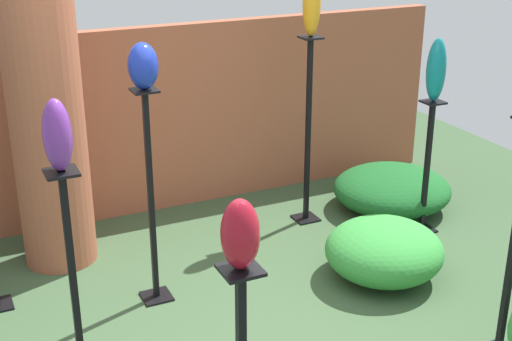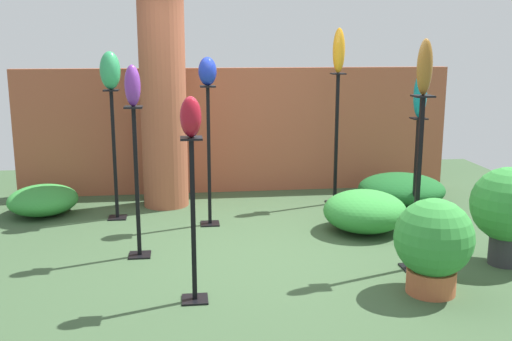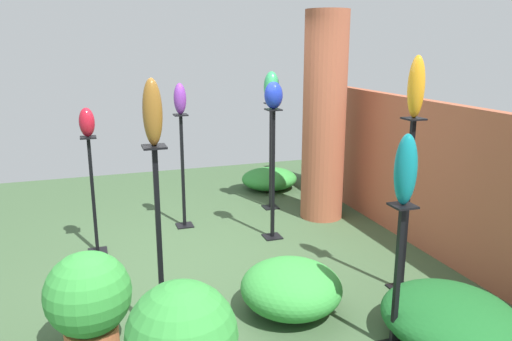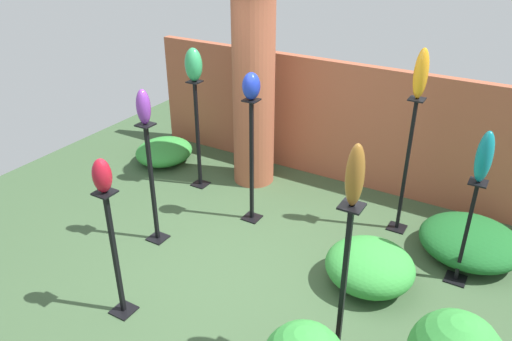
# 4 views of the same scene
# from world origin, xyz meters

# --- Properties ---
(ground_plane) EXTENTS (8.00, 8.00, 0.00)m
(ground_plane) POSITION_xyz_m (0.00, 0.00, 0.00)
(ground_plane) COLOR #385133
(brick_wall_back) EXTENTS (5.60, 0.12, 1.61)m
(brick_wall_back) POSITION_xyz_m (0.00, 2.30, 0.81)
(brick_wall_back) COLOR #9E5138
(brick_wall_back) RESTS_ON ground
(brick_pillar) EXTENTS (0.54, 0.54, 2.58)m
(brick_pillar) POSITION_xyz_m (-0.92, 1.69, 1.29)
(brick_pillar) COLOR #9E5138
(brick_pillar) RESTS_ON ground
(pedestal_ruby) EXTENTS (0.20, 0.20, 1.27)m
(pedestal_ruby) POSITION_xyz_m (-0.65, -1.10, 0.58)
(pedestal_ruby) COLOR black
(pedestal_ruby) RESTS_ON ground
(pedestal_cobalt) EXTENTS (0.20, 0.20, 1.49)m
(pedestal_cobalt) POSITION_xyz_m (-0.44, 0.84, 0.69)
(pedestal_cobalt) COLOR black
(pedestal_cobalt) RESTS_ON ground
(pedestal_violet) EXTENTS (0.20, 0.20, 1.39)m
(pedestal_violet) POSITION_xyz_m (-1.13, -0.06, 0.64)
(pedestal_violet) COLOR black
(pedestal_violet) RESTS_ON ground
(pedestal_jade) EXTENTS (0.20, 0.20, 1.44)m
(pedestal_jade) POSITION_xyz_m (-1.46, 1.19, 0.66)
(pedestal_jade) COLOR black
(pedestal_jade) RESTS_ON ground
(pedestal_amber) EXTENTS (0.20, 0.20, 1.58)m
(pedestal_amber) POSITION_xyz_m (1.12, 1.51, 0.73)
(pedestal_amber) COLOR black
(pedestal_amber) RESTS_ON ground
(pedestal_teal) EXTENTS (0.20, 0.20, 1.12)m
(pedestal_teal) POSITION_xyz_m (1.89, 0.91, 0.51)
(pedestal_teal) COLOR black
(pedestal_teal) RESTS_ON ground
(pedestal_bronze) EXTENTS (0.20, 0.20, 1.51)m
(pedestal_bronze) POSITION_xyz_m (1.26, -0.67, 0.70)
(pedestal_bronze) COLOR black
(pedestal_bronze) RESTS_ON ground
(art_vase_ruby) EXTENTS (0.15, 0.16, 0.30)m
(art_vase_ruby) POSITION_xyz_m (-0.65, -1.10, 1.41)
(art_vase_ruby) COLOR maroon
(art_vase_ruby) RESTS_ON pedestal_ruby
(art_vase_cobalt) EXTENTS (0.19, 0.20, 0.29)m
(art_vase_cobalt) POSITION_xyz_m (-0.44, 0.84, 1.64)
(art_vase_cobalt) COLOR #192D9E
(art_vase_cobalt) RESTS_ON pedestal_cobalt
(art_vase_violet) EXTENTS (0.14, 0.15, 0.36)m
(art_vase_violet) POSITION_xyz_m (-1.13, -0.06, 1.57)
(art_vase_violet) COLOR #6B2D8C
(art_vase_violet) RESTS_ON pedestal_violet
(art_vase_jade) EXTENTS (0.22, 0.20, 0.40)m
(art_vase_jade) POSITION_xyz_m (-1.46, 1.19, 1.64)
(art_vase_jade) COLOR #2D9356
(art_vase_jade) RESTS_ON pedestal_jade
(art_vase_amber) EXTENTS (0.14, 0.14, 0.52)m
(art_vase_amber) POSITION_xyz_m (1.12, 1.51, 1.84)
(art_vase_amber) COLOR orange
(art_vase_amber) RESTS_ON pedestal_amber
(art_vase_teal) EXTENTS (0.14, 0.16, 0.49)m
(art_vase_teal) POSITION_xyz_m (1.89, 0.91, 1.36)
(art_vase_teal) COLOR #0F727A
(art_vase_teal) RESTS_ON pedestal_teal
(art_vase_bronze) EXTENTS (0.13, 0.13, 0.46)m
(art_vase_bronze) POSITION_xyz_m (1.26, -0.67, 1.74)
(art_vase_bronze) COLOR brown
(art_vase_bronze) RESTS_ON pedestal_bronze
(potted_plant_mid_left) EXTENTS (0.66, 0.66, 0.88)m
(potted_plant_mid_left) POSITION_xyz_m (2.10, -0.67, 0.52)
(potted_plant_mid_left) COLOR #2D2D33
(potted_plant_mid_left) RESTS_ON ground
(potted_plant_back_center) EXTENTS (0.62, 0.62, 0.76)m
(potted_plant_back_center) POSITION_xyz_m (1.20, -1.19, 0.42)
(potted_plant_back_center) COLOR #B25B38
(potted_plant_back_center) RESTS_ON ground
(foliage_bed_east) EXTENTS (1.04, 1.00, 0.37)m
(foliage_bed_east) POSITION_xyz_m (1.91, 1.38, 0.18)
(foliage_bed_east) COLOR #195923
(foliage_bed_east) RESTS_ON ground
(foliage_bed_west) EXTENTS (0.78, 0.85, 0.32)m
(foliage_bed_west) POSITION_xyz_m (-2.32, 1.49, 0.16)
(foliage_bed_west) COLOR #338C38
(foliage_bed_west) RESTS_ON ground
(foliage_bed_center) EXTENTS (0.86, 0.85, 0.43)m
(foliage_bed_center) POSITION_xyz_m (1.15, 0.41, 0.21)
(foliage_bed_center) COLOR #338C38
(foliage_bed_center) RESTS_ON ground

